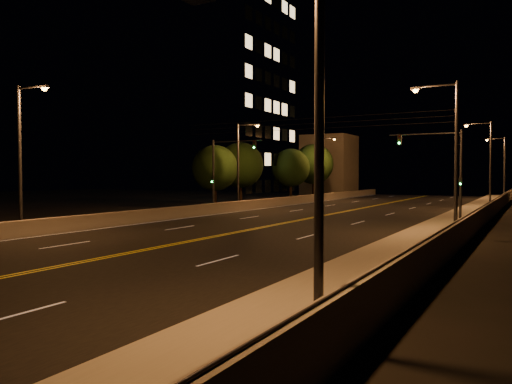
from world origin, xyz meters
The scene contains 23 objects.
road centered at (0.00, 20.00, 0.01)m, with size 18.00×120.00×0.02m, color black.
sidewalk centered at (10.80, 20.00, 0.15)m, with size 3.60×120.00×0.30m, color gray.
curb centered at (8.93, 20.00, 0.07)m, with size 0.14×120.00×0.15m, color gray.
parapet_wall centered at (12.45, 20.00, 0.80)m, with size 0.30×120.00×1.00m, color gray.
jersey_barrier centered at (-9.13, 20.00, 0.47)m, with size 0.45×120.00×0.94m, color gray.
distant_building_left centered at (-16.00, 76.12, 5.14)m, with size 8.00×8.00×10.28m, color gray.
parapet_rail centered at (12.45, 20.00, 1.33)m, with size 0.06×0.06×120.00m, color black.
lane_markings centered at (0.00, 19.93, 0.02)m, with size 17.32×116.00×0.00m.
streetlight_0 centered at (11.50, 3.16, 4.95)m, with size 2.55×0.28×8.50m.
streetlight_1 centered at (11.50, 22.70, 4.95)m, with size 2.55×0.28×8.50m.
streetlight_2 centered at (11.50, 45.88, 4.95)m, with size 2.55×0.28×8.50m.
streetlight_3 centered at (11.50, 68.89, 4.95)m, with size 2.55×0.28×8.50m.
streetlight_4 centered at (-9.90, 12.11, 4.95)m, with size 2.55×0.28×8.50m.
streetlight_5 centered at (-9.90, 36.04, 4.95)m, with size 2.55×0.28×8.50m.
streetlight_6 centered at (-9.90, 57.07, 4.95)m, with size 2.55×0.28×8.50m.
traffic_signal_right centered at (10.05, 31.11, 4.12)m, with size 5.11×0.31×6.59m.
traffic_signal_left centered at (-8.85, 31.11, 4.12)m, with size 5.11×0.31×6.59m.
overhead_wires centered at (0.00, 29.50, 7.40)m, with size 22.00×0.03×0.83m.
building_tower centered at (-26.19, 51.00, 13.98)m, with size 24.00×15.00×29.10m.
tree_0 centered at (-14.12, 37.76, 4.15)m, with size 4.87×4.87×6.60m.
tree_1 centered at (-14.86, 44.26, 4.59)m, with size 5.37×5.37×7.28m.
tree_2 centered at (-13.19, 54.51, 4.38)m, with size 5.14×5.14×6.96m.
tree_3 centered at (-12.80, 61.34, 5.00)m, with size 5.85×5.85×7.93m.
Camera 1 is at (15.59, -6.13, 3.47)m, focal length 35.00 mm.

